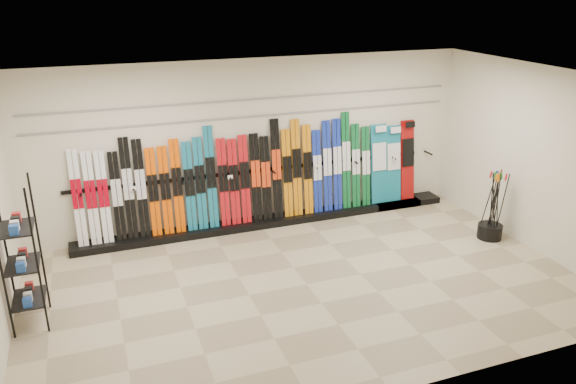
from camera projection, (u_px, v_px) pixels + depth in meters
name	position (u px, v px, depth m)	size (l,w,h in m)	color
floor	(307.00, 284.00, 8.31)	(8.00, 8.00, 0.00)	gray
back_wall	(255.00, 144.00, 9.98)	(8.00, 8.00, 0.00)	beige
right_wall	(537.00, 160.00, 9.08)	(5.00, 5.00, 0.00)	beige
ceiling	(309.00, 81.00, 7.25)	(8.00, 8.00, 0.00)	silver
ski_rack_base	(272.00, 221.00, 10.36)	(8.00, 0.40, 0.12)	black
skis	(236.00, 179.00, 9.90)	(5.39, 0.26, 1.83)	white
snowboards	(393.00, 163.00, 10.96)	(0.95, 0.24, 1.56)	#14728C
accessory_rack	(21.00, 255.00, 7.06)	(0.40, 0.60, 1.96)	black
pole_bin	(490.00, 231.00, 9.77)	(0.42, 0.42, 0.25)	black
ski_poles	(494.00, 205.00, 9.62)	(0.34, 0.35, 1.18)	black
slatwall_rail_0	(255.00, 116.00, 9.78)	(7.60, 0.02, 0.03)	gray
slatwall_rail_1	(254.00, 99.00, 9.68)	(7.60, 0.02, 0.03)	gray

